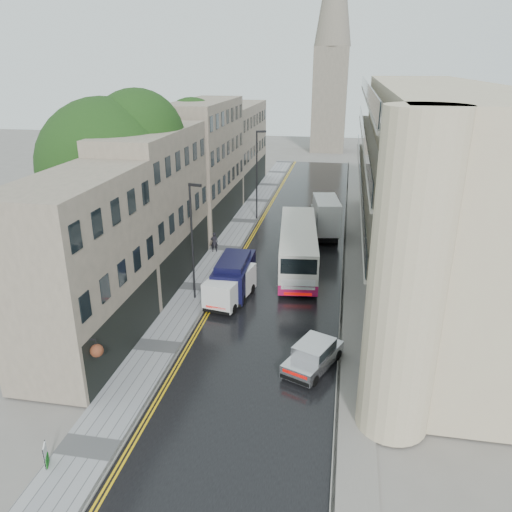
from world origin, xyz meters
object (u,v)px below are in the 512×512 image
(cream_bus, at_px, (281,263))
(white_lorry, at_px, (316,221))
(tree_far, at_px, (173,165))
(estate_sign, at_px, (45,455))
(silver_hatchback, at_px, (287,363))
(lamp_post_near, at_px, (192,243))
(navy_van, at_px, (214,284))
(white_van, at_px, (207,295))
(pedestrian, at_px, (214,242))
(tree_near, at_px, (109,189))
(lamp_post_far, at_px, (257,176))

(cream_bus, height_order, white_lorry, white_lorry)
(tree_far, height_order, estate_sign, tree_far)
(silver_hatchback, relative_size, estate_sign, 4.19)
(white_lorry, bearing_deg, lamp_post_near, -127.87)
(silver_hatchback, bearing_deg, estate_sign, -114.41)
(cream_bus, xyz_separation_m, estate_sign, (-7.01, -19.66, -1.08))
(navy_van, bearing_deg, white_van, -100.55)
(cream_bus, xyz_separation_m, white_van, (-4.26, -4.95, -0.58))
(silver_hatchback, height_order, pedestrian, pedestrian)
(tree_near, relative_size, estate_sign, 14.29)
(silver_hatchback, xyz_separation_m, white_van, (-6.14, 6.56, 0.32))
(tree_near, height_order, white_van, tree_near)
(silver_hatchback, height_order, navy_van, navy_van)
(navy_van, relative_size, pedestrian, 3.19)
(white_lorry, height_order, silver_hatchback, white_lorry)
(white_lorry, bearing_deg, tree_far, 163.53)
(white_van, xyz_separation_m, navy_van, (0.18, 1.06, 0.33))
(tree_near, relative_size, lamp_post_near, 1.71)
(navy_van, bearing_deg, cream_bus, 42.76)
(estate_sign, bearing_deg, pedestrian, 64.96)
(estate_sign, bearing_deg, tree_far, 75.30)
(cream_bus, xyz_separation_m, lamp_post_near, (-5.57, -3.57, 2.49))
(silver_hatchback, xyz_separation_m, lamp_post_near, (-7.45, 7.95, 3.39))
(lamp_post_near, bearing_deg, white_lorry, 73.58)
(silver_hatchback, bearing_deg, tree_near, 166.85)
(white_lorry, xyz_separation_m, navy_van, (-6.00, -14.13, -0.45))
(tree_far, height_order, white_van, tree_far)
(white_van, xyz_separation_m, pedestrian, (-2.27, 10.43, -0.12))
(white_lorry, xyz_separation_m, estate_sign, (-8.93, -29.90, -1.27))
(cream_bus, distance_m, lamp_post_near, 7.07)
(tree_near, xyz_separation_m, pedestrian, (5.93, 6.49, -5.96))
(white_van, distance_m, navy_van, 1.12)
(white_van, bearing_deg, navy_van, 90.76)
(tree_far, relative_size, estate_sign, 12.82)
(navy_van, height_order, estate_sign, navy_van)
(tree_near, bearing_deg, lamp_post_near, -20.38)
(cream_bus, distance_m, white_lorry, 10.42)
(tree_near, distance_m, estate_sign, 20.44)
(tree_far, relative_size, lamp_post_near, 1.54)
(cream_bus, bearing_deg, estate_sign, -115.67)
(white_van, bearing_deg, tree_far, 125.39)
(pedestrian, relative_size, estate_sign, 1.78)
(tree_far, bearing_deg, white_lorry, -7.09)
(navy_van, xyz_separation_m, lamp_post_far, (-0.58, 19.69, 3.20))
(tree_near, height_order, tree_far, tree_near)
(pedestrian, bearing_deg, tree_far, -67.58)
(white_van, distance_m, lamp_post_far, 21.05)
(white_lorry, bearing_deg, cream_bus, -110.01)
(silver_hatchback, relative_size, white_van, 0.85)
(white_lorry, height_order, white_van, white_lorry)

